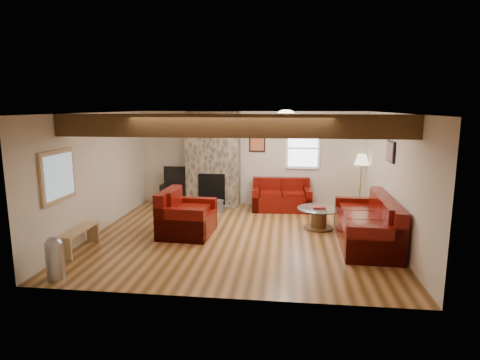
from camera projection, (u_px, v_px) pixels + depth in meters
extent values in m
plane|color=brown|center=(239.00, 236.00, 8.26)|extent=(8.00, 8.00, 0.00)
plane|color=white|center=(239.00, 113.00, 7.81)|extent=(8.00, 8.00, 0.00)
plane|color=beige|center=(252.00, 159.00, 10.72)|extent=(8.00, 0.00, 8.00)
plane|color=beige|center=(215.00, 211.00, 5.35)|extent=(8.00, 0.00, 8.00)
plane|color=beige|center=(97.00, 173.00, 8.38)|extent=(0.00, 7.50, 7.50)
plane|color=beige|center=(394.00, 179.00, 7.69)|extent=(0.00, 7.50, 7.50)
cube|color=#372410|center=(230.00, 126.00, 6.62)|extent=(6.00, 0.36, 0.38)
cube|color=#38342B|center=(213.00, 159.00, 10.59)|extent=(1.40, 0.50, 2.50)
cube|color=black|center=(212.00, 191.00, 10.49)|extent=(0.70, 0.06, 0.90)
cube|color=#38342B|center=(212.00, 206.00, 10.52)|extent=(1.00, 0.25, 0.08)
cylinder|color=#4A2E17|center=(318.00, 228.00, 8.73)|extent=(0.63, 0.63, 0.04)
cylinder|color=#4A2E17|center=(319.00, 219.00, 8.69)|extent=(0.34, 0.34, 0.42)
cylinder|color=silver|center=(319.00, 209.00, 8.65)|extent=(0.94, 0.94, 0.02)
cube|color=maroon|center=(319.00, 207.00, 8.64)|extent=(0.26, 0.19, 0.03)
cube|color=black|center=(181.00, 194.00, 10.91)|extent=(1.08, 0.43, 0.54)
imported|color=black|center=(181.00, 175.00, 10.81)|extent=(0.88, 0.12, 0.51)
cylinder|color=#AA7E47|center=(359.00, 210.00, 10.24)|extent=(0.26, 0.26, 0.03)
cylinder|color=#AA7E47|center=(360.00, 186.00, 10.12)|extent=(0.03, 0.03, 1.30)
cone|color=beige|center=(362.00, 159.00, 10.00)|extent=(0.37, 0.37, 0.26)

